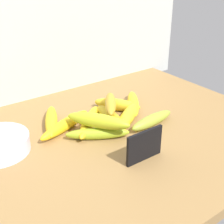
% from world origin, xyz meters
% --- Properties ---
extents(counter_top, '(1.10, 0.76, 0.03)m').
position_xyz_m(counter_top, '(0.00, 0.00, 0.01)').
color(counter_top, olive).
rests_on(counter_top, ground).
extents(back_wall, '(1.30, 0.02, 0.70)m').
position_xyz_m(back_wall, '(0.00, 0.39, 0.35)').
color(back_wall, silver).
rests_on(back_wall, ground).
extents(chalkboard_sign, '(0.11, 0.02, 0.08)m').
position_xyz_m(chalkboard_sign, '(0.03, -0.15, 0.07)').
color(chalkboard_sign, black).
rests_on(chalkboard_sign, counter_top).
extents(banana_0, '(0.17, 0.12, 0.03)m').
position_xyz_m(banana_0, '(-0.01, 0.01, 0.05)').
color(banana_0, '#A0BE28').
rests_on(banana_0, counter_top).
extents(banana_1, '(0.06, 0.17, 0.04)m').
position_xyz_m(banana_1, '(0.08, 0.06, 0.05)').
color(banana_1, gold).
rests_on(banana_1, counter_top).
extents(banana_2, '(0.14, 0.17, 0.04)m').
position_xyz_m(banana_2, '(0.20, 0.10, 0.05)').
color(banana_2, yellow).
rests_on(banana_2, counter_top).
extents(banana_3, '(0.17, 0.17, 0.04)m').
position_xyz_m(banana_3, '(0.01, 0.08, 0.05)').
color(banana_3, yellow).
rests_on(banana_3, counter_top).
extents(banana_4, '(0.12, 0.19, 0.04)m').
position_xyz_m(banana_4, '(-0.08, 0.15, 0.05)').
color(banana_4, yellow).
rests_on(banana_4, counter_top).
extents(banana_5, '(0.21, 0.11, 0.04)m').
position_xyz_m(banana_5, '(-0.06, 0.11, 0.05)').
color(banana_5, yellow).
rests_on(banana_5, counter_top).
extents(banana_6, '(0.18, 0.05, 0.04)m').
position_xyz_m(banana_6, '(0.17, -0.02, 0.05)').
color(banana_6, '#97AA34').
rests_on(banana_6, counter_top).
extents(banana_7, '(0.19, 0.15, 0.04)m').
position_xyz_m(banana_7, '(0.12, 0.03, 0.05)').
color(banana_7, yellow).
rests_on(banana_7, counter_top).
extents(banana_8, '(0.13, 0.15, 0.04)m').
position_xyz_m(banana_8, '(0.15, 0.12, 0.05)').
color(banana_8, yellow).
rests_on(banana_8, counter_top).
extents(banana_9, '(0.12, 0.14, 0.03)m').
position_xyz_m(banana_9, '(0.09, 0.07, 0.09)').
color(banana_9, gold).
rests_on(banana_9, banana_1).
extents(banana_10, '(0.14, 0.18, 0.04)m').
position_xyz_m(banana_10, '(0.00, 0.01, 0.08)').
color(banana_10, '#BBCB24').
rests_on(banana_10, banana_0).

